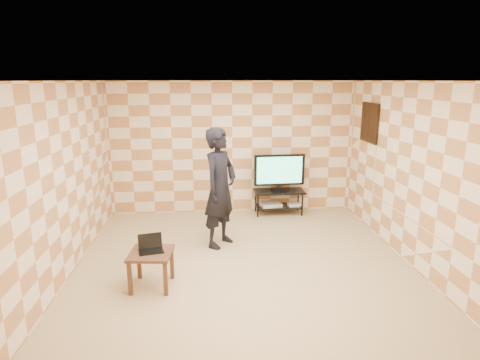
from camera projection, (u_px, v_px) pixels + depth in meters
name	position (u px, v px, depth m)	size (l,w,h in m)	color
floor	(243.00, 262.00, 6.13)	(5.00, 5.00, 0.00)	tan
wall_back	(232.00, 148.00, 8.22)	(5.00, 0.02, 2.70)	beige
wall_front	(270.00, 246.00, 3.39)	(5.00, 0.02, 2.70)	beige
wall_left	(66.00, 180.00, 5.60)	(0.02, 5.00, 2.70)	beige
wall_right	(409.00, 173.00, 6.00)	(0.02, 5.00, 2.70)	beige
ceiling	(244.00, 81.00, 5.48)	(5.00, 5.00, 0.02)	white
wall_art	(370.00, 123.00, 7.36)	(0.04, 0.72, 0.72)	black
tv_stand	(279.00, 197.00, 8.28)	(1.04, 0.47, 0.50)	black
tv	(279.00, 171.00, 8.14)	(1.04, 0.21, 0.75)	black
dvd_player	(271.00, 204.00, 8.29)	(0.41, 0.29, 0.07)	#BBBBBD
game_console	(294.00, 205.00, 8.30)	(0.24, 0.17, 0.05)	silver
side_table	(151.00, 258.00, 5.32)	(0.60, 0.60, 0.50)	#3D2816
laptop	(151.00, 247.00, 5.34)	(0.36, 0.31, 0.21)	black
person	(220.00, 188.00, 6.57)	(0.72, 0.47, 1.98)	black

